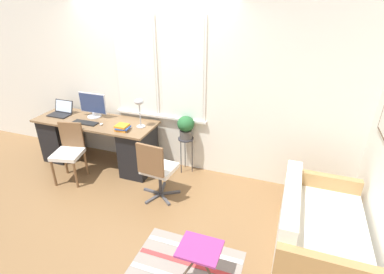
# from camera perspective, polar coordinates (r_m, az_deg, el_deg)

# --- Properties ---
(ground_plane) EXTENTS (14.00, 14.00, 0.00)m
(ground_plane) POSITION_cam_1_polar(r_m,az_deg,el_deg) (4.58, -10.56, -8.69)
(ground_plane) COLOR brown
(wall_back_with_window) EXTENTS (9.00, 0.12, 2.70)m
(wall_back_with_window) POSITION_cam_1_polar(r_m,az_deg,el_deg) (4.59, -7.28, 10.46)
(wall_back_with_window) COLOR white
(wall_back_with_window) RESTS_ON ground_plane
(desk) EXTENTS (1.95, 0.67, 0.76)m
(desk) POSITION_cam_1_polar(r_m,az_deg,el_deg) (5.04, -17.45, -0.72)
(desk) COLOR brown
(desk) RESTS_ON ground_plane
(laptop) EXTENTS (0.34, 0.27, 0.21)m
(laptop) POSITION_cam_1_polar(r_m,az_deg,el_deg) (5.32, -23.69, 4.42)
(laptop) COLOR black
(laptop) RESTS_ON desk
(monitor) EXTENTS (0.48, 0.22, 0.39)m
(monitor) POSITION_cam_1_polar(r_m,az_deg,el_deg) (4.98, -18.35, 5.74)
(monitor) COLOR silver
(monitor) RESTS_ON desk
(keyboard) EXTENTS (0.40, 0.14, 0.02)m
(keyboard) POSITION_cam_1_polar(r_m,az_deg,el_deg) (4.84, -19.69, 2.57)
(keyboard) COLOR black
(keyboard) RESTS_ON desk
(mouse) EXTENTS (0.04, 0.06, 0.03)m
(mouse) POSITION_cam_1_polar(r_m,az_deg,el_deg) (4.70, -16.88, 2.34)
(mouse) COLOR silver
(mouse) RESTS_ON desk
(desk_lamp) EXTENTS (0.13, 0.13, 0.44)m
(desk_lamp) POSITION_cam_1_polar(r_m,az_deg,el_deg) (4.39, -10.01, 5.99)
(desk_lamp) COLOR #ADADB2
(desk_lamp) RESTS_ON desk
(book_stack) EXTENTS (0.21, 0.19, 0.08)m
(book_stack) POSITION_cam_1_polar(r_m,az_deg,el_deg) (4.43, -13.16, 1.78)
(book_stack) COLOR orange
(book_stack) RESTS_ON desk
(desk_chair_wooden) EXTENTS (0.46, 0.47, 0.86)m
(desk_chair_wooden) POSITION_cam_1_polar(r_m,az_deg,el_deg) (4.75, -22.37, -2.38)
(desk_chair_wooden) COLOR brown
(desk_chair_wooden) RESTS_ON ground_plane
(office_chair_swivel) EXTENTS (0.52, 0.53, 0.88)m
(office_chair_swivel) POSITION_cam_1_polar(r_m,az_deg,el_deg) (3.99, -6.73, -6.02)
(office_chair_swivel) COLOR #47474C
(office_chair_swivel) RESTS_ON ground_plane
(couch_loveseat) EXTENTS (0.84, 1.40, 0.77)m
(couch_loveseat) POSITION_cam_1_polar(r_m,az_deg,el_deg) (3.56, 22.60, -16.73)
(couch_loveseat) COLOR white
(couch_loveseat) RESTS_ON ground_plane
(plant_stand) EXTENTS (0.24, 0.24, 0.58)m
(plant_stand) POSITION_cam_1_polar(r_m,az_deg,el_deg) (4.56, -1.16, -1.05)
(plant_stand) COLOR #333338
(plant_stand) RESTS_ON ground_plane
(potted_plant) EXTENTS (0.26, 0.26, 0.35)m
(potted_plant) POSITION_cam_1_polar(r_m,az_deg,el_deg) (4.44, -1.19, 2.08)
(potted_plant) COLOR #514C47
(potted_plant) RESTS_ON plant_stand
(floor_rug_striped) EXTENTS (1.12, 0.71, 0.01)m
(floor_rug_striped) POSITION_cam_1_polar(r_m,az_deg,el_deg) (3.42, -0.88, -22.93)
(floor_rug_striped) COLOR gray
(floor_rug_striped) RESTS_ON ground_plane
(folding_stool) EXTENTS (0.40, 0.34, 0.44)m
(folding_stool) POSITION_cam_1_polar(r_m,az_deg,el_deg) (3.00, 1.49, -20.89)
(folding_stool) COLOR #93337A
(folding_stool) RESTS_ON ground_plane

